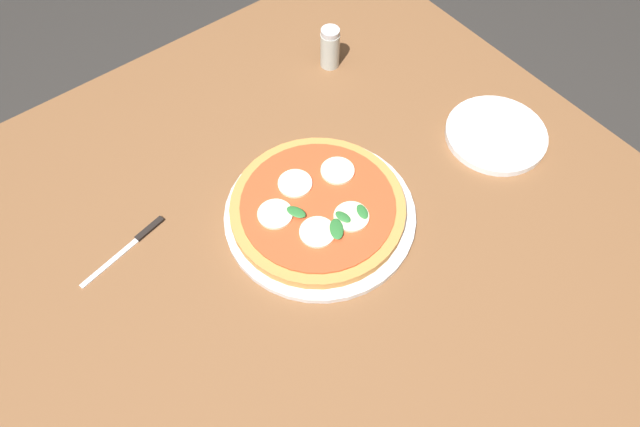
# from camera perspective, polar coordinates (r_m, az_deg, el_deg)

# --- Properties ---
(ground_plane) EXTENTS (6.00, 6.00, 0.00)m
(ground_plane) POSITION_cam_1_polar(r_m,az_deg,el_deg) (1.69, 0.49, -16.10)
(ground_plane) COLOR #2D2B28
(dining_table) EXTENTS (1.23, 1.19, 0.75)m
(dining_table) POSITION_cam_1_polar(r_m,az_deg,el_deg) (1.08, 0.73, -5.69)
(dining_table) COLOR brown
(dining_table) RESTS_ON ground_plane
(serving_tray) EXTENTS (0.33, 0.33, 0.01)m
(serving_tray) POSITION_cam_1_polar(r_m,az_deg,el_deg) (1.03, -0.00, -0.12)
(serving_tray) COLOR silver
(serving_tray) RESTS_ON dining_table
(pizza) EXTENTS (0.30, 0.30, 0.03)m
(pizza) POSITION_cam_1_polar(r_m,az_deg,el_deg) (1.02, -0.23, 0.60)
(pizza) COLOR #C6843F
(pizza) RESTS_ON serving_tray
(plate_white) EXTENTS (0.19, 0.19, 0.01)m
(plate_white) POSITION_cam_1_polar(r_m,az_deg,el_deg) (1.19, 16.61, 7.31)
(plate_white) COLOR white
(plate_white) RESTS_ON dining_table
(knife) EXTENTS (0.05, 0.17, 0.01)m
(knife) POSITION_cam_1_polar(r_m,az_deg,el_deg) (1.05, -17.55, -2.68)
(knife) COLOR black
(knife) RESTS_ON dining_table
(pepper_shaker) EXTENTS (0.04, 0.04, 0.09)m
(pepper_shaker) POSITION_cam_1_polar(r_m,az_deg,el_deg) (1.26, 0.97, 15.70)
(pepper_shaker) COLOR #B2B7AD
(pepper_shaker) RESTS_ON dining_table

